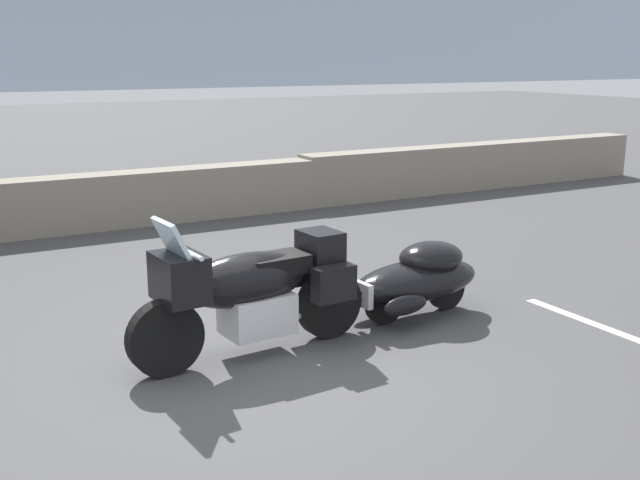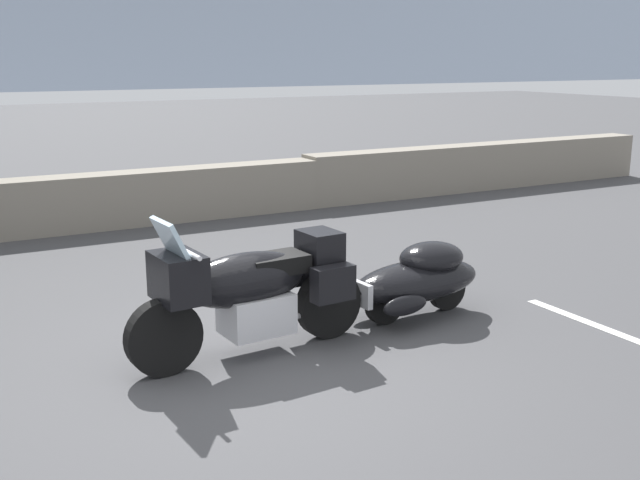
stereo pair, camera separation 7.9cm
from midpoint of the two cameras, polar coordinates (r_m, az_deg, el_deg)
ground_plane at (r=6.58m, az=-6.47°, el=-9.96°), size 80.00×80.00×0.00m
stone_guard_wall at (r=12.42m, az=-14.90°, el=2.97°), size 24.00×0.58×0.91m
touring_motorcycle at (r=6.77m, az=-5.50°, el=-3.63°), size 2.31×0.84×1.33m
car_shaped_trailer at (r=7.88m, az=7.02°, el=-2.79°), size 2.22×0.83×0.76m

